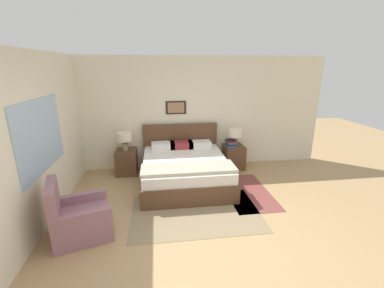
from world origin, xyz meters
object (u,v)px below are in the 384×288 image
armchair (78,219)px  bed (185,169)px  nightstand_by_door (234,157)px  table_lamp_near_window (125,138)px  table_lamp_by_door (235,134)px  nightstand_near_window (127,162)px

armchair → bed: bearing=115.7°
bed → nightstand_by_door: (1.26, 0.71, -0.03)m
table_lamp_near_window → table_lamp_by_door: (2.53, 0.00, 0.00)m
nightstand_by_door → table_lamp_near_window: 2.58m
table_lamp_near_window → table_lamp_by_door: 2.53m
nightstand_near_window → table_lamp_by_door: table_lamp_by_door is taller
bed → armchair: size_ratio=2.12×
armchair → nightstand_near_window: armchair is taller
armchair → table_lamp_near_window: size_ratio=2.26×
nightstand_by_door → table_lamp_near_window: (-2.52, -0.00, 0.57)m
bed → nightstand_by_door: bearing=29.3°
nightstand_by_door → bed: bearing=-150.7°
table_lamp_by_door → table_lamp_near_window: bearing=180.0°
nightstand_near_window → nightstand_by_door: (2.52, 0.00, 0.00)m
bed → armchair: bearing=-137.5°
nightstand_near_window → nightstand_by_door: 2.52m
armchair → nightstand_by_door: armchair is taller
armchair → nightstand_by_door: bearing=110.6°
nightstand_by_door → table_lamp_by_door: (0.01, -0.00, 0.57)m
bed → table_lamp_near_window: size_ratio=4.79×
nightstand_near_window → table_lamp_by_door: size_ratio=1.34×
table_lamp_near_window → table_lamp_by_door: size_ratio=1.00×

